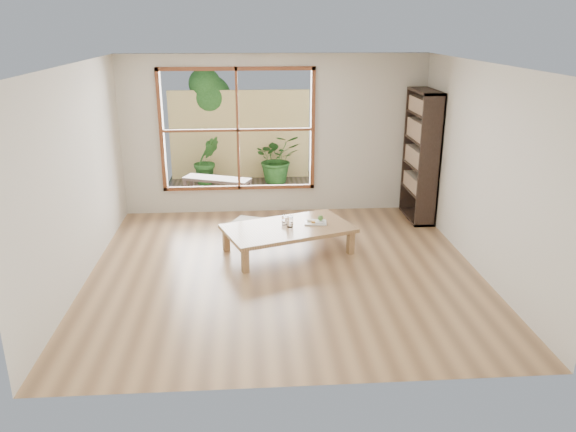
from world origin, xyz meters
name	(u,v)px	position (x,y,z in m)	size (l,w,h in m)	color
ground	(284,269)	(0.00, 0.00, 0.00)	(5.00, 5.00, 0.00)	tan
low_table	(288,230)	(0.09, 0.58, 0.33)	(1.95, 1.49, 0.38)	#B17E56
floor_cushion	(250,225)	(-0.44, 1.61, 0.04)	(0.57, 0.57, 0.08)	beige
bookshelf	(421,156)	(2.31, 1.90, 1.04)	(0.33, 0.93, 2.08)	#32221B
glass_tall	(290,221)	(0.12, 0.57, 0.46)	(0.09, 0.09, 0.16)	silver
glass_mid	(288,221)	(0.09, 0.68, 0.43)	(0.07, 0.07, 0.10)	silver
glass_short	(284,219)	(0.05, 0.78, 0.42)	(0.07, 0.07, 0.09)	silver
glass_small	(284,222)	(0.04, 0.66, 0.41)	(0.06, 0.06, 0.07)	silver
food_tray	(316,221)	(0.50, 0.71, 0.40)	(0.33, 0.25, 0.10)	white
deck	(241,192)	(-0.60, 3.56, 0.00)	(2.80, 2.00, 0.05)	#3B322B
garden_bench	(217,181)	(-1.01, 3.12, 0.35)	(1.26, 0.77, 0.39)	#32221B
bamboo_fence	(240,135)	(-0.60, 4.56, 0.90)	(2.80, 0.06, 1.80)	#D4C06C
shrub_right	(277,158)	(0.13, 4.15, 0.51)	(0.88, 0.76, 0.98)	#295D22
shrub_left	(207,160)	(-1.25, 4.12, 0.50)	(0.52, 0.42, 0.95)	#295D22
garden_tree	(205,97)	(-1.28, 4.86, 1.63)	(1.04, 0.85, 2.22)	#4C3D2D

